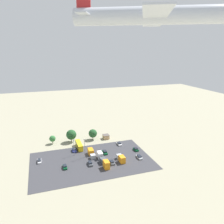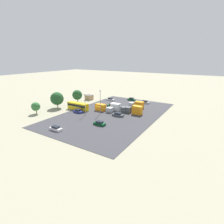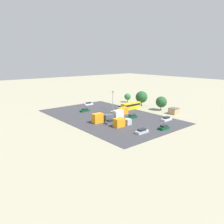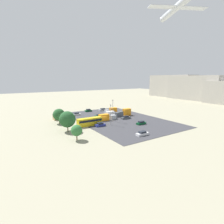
{
  "view_description": "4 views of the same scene",
  "coord_description": "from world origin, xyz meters",
  "px_view_note": "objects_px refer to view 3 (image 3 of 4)",
  "views": [
    {
      "loc": [
        21.71,
        104.34,
        53.38
      ],
      "look_at": [
        -2.87,
        31.05,
        31.46
      ],
      "focal_mm": 35.0,
      "sensor_mm": 36.0,
      "label": 1
    },
    {
      "loc": [
        60.37,
        44.82,
        23.23
      ],
      "look_at": [
        3.76,
        9.72,
        2.14
      ],
      "focal_mm": 28.0,
      "sensor_mm": 36.0,
      "label": 2
    },
    {
      "loc": [
        -69.22,
        63.73,
        23.61
      ],
      "look_at": [
        -3.61,
        8.72,
        2.77
      ],
      "focal_mm": 35.0,
      "sensor_mm": 36.0,
      "label": 3
    },
    {
      "loc": [
        68.16,
        -39.3,
        19.41
      ],
      "look_at": [
        -0.01,
        4.37,
        3.92
      ],
      "focal_mm": 28.0,
      "sensor_mm": 36.0,
      "label": 4
    }
  ],
  "objects_px": {
    "parked_car_0": "(110,122)",
    "parked_car_5": "(142,131)",
    "parked_car_8": "(132,117)",
    "parked_car_6": "(85,110)",
    "bus": "(131,106)",
    "parked_truck_2": "(121,122)",
    "parked_truck_1": "(100,118)",
    "parked_car_2": "(99,115)",
    "parked_car_7": "(121,108)",
    "parked_car_3": "(166,119)",
    "parked_car_1": "(164,127)",
    "parked_car_4": "(89,104)",
    "parked_truck_0": "(116,115)",
    "parked_truck_3": "(120,112)",
    "shed_building": "(174,111)"
  },
  "relations": [
    {
      "from": "bus",
      "to": "parked_car_4",
      "type": "distance_m",
      "value": 23.74
    },
    {
      "from": "parked_car_2",
      "to": "parked_car_3",
      "type": "bearing_deg",
      "value": 38.79
    },
    {
      "from": "parked_car_5",
      "to": "parked_truck_1",
      "type": "relative_size",
      "value": 0.65
    },
    {
      "from": "bus",
      "to": "parked_truck_0",
      "type": "relative_size",
      "value": 1.39
    },
    {
      "from": "bus",
      "to": "parked_truck_1",
      "type": "height_order",
      "value": "parked_truck_1"
    },
    {
      "from": "parked_car_0",
      "to": "parked_car_5",
      "type": "height_order",
      "value": "parked_car_0"
    },
    {
      "from": "parked_car_2",
      "to": "parked_truck_2",
      "type": "bearing_deg",
      "value": -5.61
    },
    {
      "from": "parked_car_7",
      "to": "parked_truck_3",
      "type": "xyz_separation_m",
      "value": [
        -7.85,
        7.73,
        0.71
      ]
    },
    {
      "from": "parked_car_2",
      "to": "parked_car_3",
      "type": "xyz_separation_m",
      "value": [
        -21.32,
        -17.14,
        -0.02
      ]
    },
    {
      "from": "parked_car_5",
      "to": "parked_car_4",
      "type": "bearing_deg",
      "value": 166.22
    },
    {
      "from": "parked_car_4",
      "to": "parked_car_7",
      "type": "bearing_deg",
      "value": -159.84
    },
    {
      "from": "parked_truck_0",
      "to": "parked_truck_2",
      "type": "xyz_separation_m",
      "value": [
        -9.14,
        5.25,
        -0.05
      ]
    },
    {
      "from": "parked_truck_0",
      "to": "parked_car_2",
      "type": "bearing_deg",
      "value": 30.46
    },
    {
      "from": "parked_car_3",
      "to": "parked_car_8",
      "type": "relative_size",
      "value": 1.01
    },
    {
      "from": "parked_car_1",
      "to": "parked_car_4",
      "type": "bearing_deg",
      "value": 176.48
    },
    {
      "from": "parked_car_2",
      "to": "parked_car_7",
      "type": "xyz_separation_m",
      "value": [
        5.01,
        -17.04,
        0.01
      ]
    },
    {
      "from": "shed_building",
      "to": "parked_car_2",
      "type": "relative_size",
      "value": 0.82
    },
    {
      "from": "parked_truck_2",
      "to": "parked_car_5",
      "type": "bearing_deg",
      "value": -0.2
    },
    {
      "from": "parked_car_4",
      "to": "parked_car_6",
      "type": "height_order",
      "value": "parked_car_6"
    },
    {
      "from": "parked_car_1",
      "to": "parked_truck_2",
      "type": "height_order",
      "value": "parked_truck_2"
    },
    {
      "from": "parked_truck_3",
      "to": "parked_car_5",
      "type": "bearing_deg",
      "value": 154.25
    },
    {
      "from": "parked_truck_0",
      "to": "parked_car_4",
      "type": "bearing_deg",
      "value": -12.65
    },
    {
      "from": "parked_car_0",
      "to": "parked_truck_2",
      "type": "bearing_deg",
      "value": -170.87
    },
    {
      "from": "shed_building",
      "to": "parked_truck_3",
      "type": "bearing_deg",
      "value": 54.1
    },
    {
      "from": "parked_car_1",
      "to": "parked_truck_2",
      "type": "distance_m",
      "value": 14.89
    },
    {
      "from": "parked_truck_3",
      "to": "parked_car_8",
      "type": "bearing_deg",
      "value": 178.25
    },
    {
      "from": "bus",
      "to": "parked_car_7",
      "type": "bearing_deg",
      "value": 43.28
    },
    {
      "from": "parked_truck_1",
      "to": "shed_building",
      "type": "bearing_deg",
      "value": 72.75
    },
    {
      "from": "parked_car_3",
      "to": "parked_car_5",
      "type": "distance_m",
      "value": 19.13
    },
    {
      "from": "parked_truck_2",
      "to": "parked_car_0",
      "type": "bearing_deg",
      "value": -170.87
    },
    {
      "from": "parked_car_1",
      "to": "parked_truck_3",
      "type": "bearing_deg",
      "value": 175.17
    },
    {
      "from": "parked_car_8",
      "to": "parked_car_6",
      "type": "bearing_deg",
      "value": -159.22
    },
    {
      "from": "shed_building",
      "to": "parked_car_5",
      "type": "distance_m",
      "value": 31.32
    },
    {
      "from": "parked_car_3",
      "to": "parked_car_1",
      "type": "bearing_deg",
      "value": 121.95
    },
    {
      "from": "parked_car_8",
      "to": "parked_car_0",
      "type": "bearing_deg",
      "value": -89.74
    },
    {
      "from": "parked_car_2",
      "to": "parked_truck_0",
      "type": "height_order",
      "value": "parked_truck_0"
    },
    {
      "from": "shed_building",
      "to": "parked_car_8",
      "type": "distance_m",
      "value": 20.55
    },
    {
      "from": "parked_car_0",
      "to": "parked_car_4",
      "type": "xyz_separation_m",
      "value": [
        33.45,
        -12.72,
        -0.03
      ]
    },
    {
      "from": "parked_car_1",
      "to": "parked_truck_0",
      "type": "relative_size",
      "value": 0.52
    },
    {
      "from": "parked_car_0",
      "to": "parked_truck_2",
      "type": "distance_m",
      "value": 5.37
    },
    {
      "from": "parked_car_4",
      "to": "parked_car_5",
      "type": "relative_size",
      "value": 0.97
    },
    {
      "from": "bus",
      "to": "parked_car_8",
      "type": "distance_m",
      "value": 16.27
    },
    {
      "from": "bus",
      "to": "parked_car_4",
      "type": "xyz_separation_m",
      "value": [
        21.56,
        9.85,
        -1.16
      ]
    },
    {
      "from": "parked_car_1",
      "to": "parked_car_2",
      "type": "distance_m",
      "value": 28.43
    },
    {
      "from": "parked_car_1",
      "to": "parked_car_2",
      "type": "xyz_separation_m",
      "value": [
        27.49,
        7.24,
        -0.01
      ]
    },
    {
      "from": "bus",
      "to": "parked_car_8",
      "type": "xyz_separation_m",
      "value": [
        -11.83,
        11.12,
        -1.07
      ]
    },
    {
      "from": "parked_car_0",
      "to": "parked_car_3",
      "type": "bearing_deg",
      "value": -119.61
    },
    {
      "from": "parked_car_7",
      "to": "parked_car_5",
      "type": "bearing_deg",
      "value": -31.46
    },
    {
      "from": "parked_car_7",
      "to": "parked_car_8",
      "type": "xyz_separation_m",
      "value": [
        -15.19,
        7.95,
        0.03
      ]
    },
    {
      "from": "parked_car_2",
      "to": "parked_car_4",
      "type": "bearing_deg",
      "value": 155.95
    }
  ]
}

